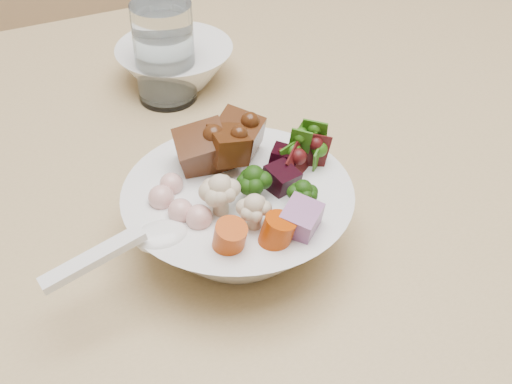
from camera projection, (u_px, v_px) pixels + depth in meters
dining_table at (341, 185)px, 0.93m from camera, size 1.65×0.93×0.77m
chair_far at (73, 110)px, 1.45m from camera, size 0.45×0.45×0.86m
food_bowl at (239, 212)px, 0.71m from camera, size 0.23×0.23×0.12m
soup_spoon at (145, 242)px, 0.64m from camera, size 0.14×0.05×0.03m
water_glass at (165, 57)px, 0.91m from camera, size 0.08×0.08×0.13m
side_bowl at (175, 65)px, 0.97m from camera, size 0.16×0.16×0.05m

